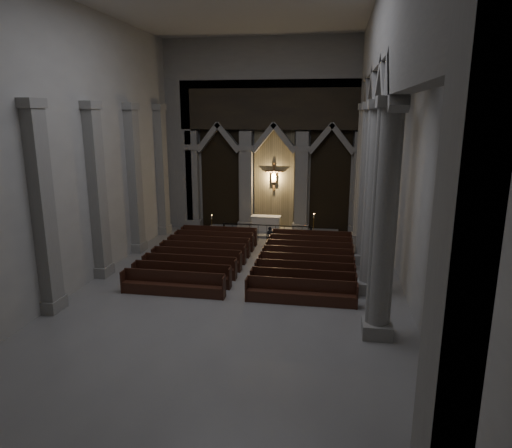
# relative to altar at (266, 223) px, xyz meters

# --- Properties ---
(room) EXTENTS (24.00, 24.10, 12.00)m
(room) POSITION_rel_altar_xyz_m (0.35, -10.67, 6.97)
(room) COLOR gray
(room) RESTS_ON ground
(sanctuary_wall) EXTENTS (14.00, 0.77, 12.00)m
(sanctuary_wall) POSITION_rel_altar_xyz_m (0.35, 0.87, 5.98)
(sanctuary_wall) COLOR gray
(sanctuary_wall) RESTS_ON ground
(right_arcade) EXTENTS (1.00, 24.00, 12.00)m
(right_arcade) POSITION_rel_altar_xyz_m (5.85, -9.34, 7.19)
(right_arcade) COLOR gray
(right_arcade) RESTS_ON ground
(left_pilasters) EXTENTS (0.60, 13.00, 8.03)m
(left_pilasters) POSITION_rel_altar_xyz_m (-6.40, -7.17, 3.28)
(left_pilasters) COLOR gray
(left_pilasters) RESTS_ON ground
(sanctuary_step) EXTENTS (8.50, 2.60, 0.15)m
(sanctuary_step) POSITION_rel_altar_xyz_m (0.35, -0.07, -0.56)
(sanctuary_step) COLOR gray
(sanctuary_step) RESTS_ON ground
(altar) EXTENTS (1.89, 0.76, 0.96)m
(altar) POSITION_rel_altar_xyz_m (0.00, 0.00, 0.00)
(altar) COLOR beige
(altar) RESTS_ON sanctuary_step
(altar_rail) EXTENTS (5.35, 0.09, 1.05)m
(altar_rail) POSITION_rel_altar_xyz_m (0.35, -2.00, 0.06)
(altar_rail) COLOR black
(altar_rail) RESTS_ON ground
(candle_stand_left) EXTENTS (0.25, 0.25, 1.47)m
(candle_stand_left) POSITION_rel_altar_xyz_m (-3.10, -1.81, -0.24)
(candle_stand_left) COLOR olive
(candle_stand_left) RESTS_ON ground
(candle_stand_right) EXTENTS (0.27, 0.27, 1.59)m
(candle_stand_right) POSITION_rel_altar_xyz_m (3.07, -0.88, -0.20)
(candle_stand_right) COLOR olive
(candle_stand_right) RESTS_ON ground
(pews) EXTENTS (9.91, 8.39, 1.01)m
(pews) POSITION_rel_altar_xyz_m (0.35, -6.91, -0.31)
(pews) COLOR black
(pews) RESTS_ON ground
(worshipper) EXTENTS (0.50, 0.39, 1.21)m
(worshipper) POSITION_rel_altar_xyz_m (0.71, -3.23, -0.03)
(worshipper) COLOR black
(worshipper) RESTS_ON ground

